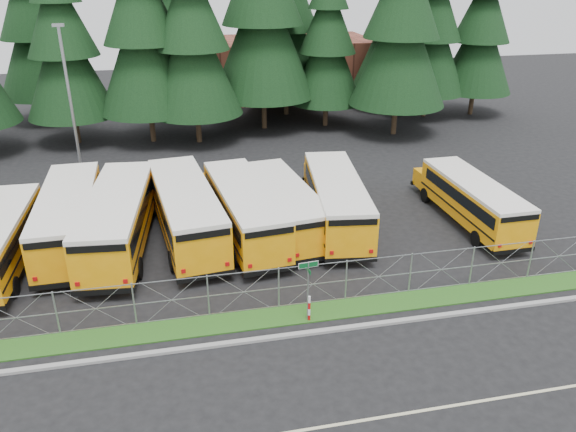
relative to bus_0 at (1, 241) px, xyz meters
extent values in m
plane|color=black|center=(13.42, -5.41, -1.37)|extent=(120.00, 120.00, 0.00)
cube|color=gray|center=(13.42, -8.51, -1.31)|extent=(50.00, 0.25, 0.12)
cube|color=#1E4814|center=(13.42, -7.11, -1.34)|extent=(50.00, 1.40, 0.06)
cube|color=beige|center=(13.42, -13.41, -1.36)|extent=(50.00, 0.12, 0.01)
cube|color=brown|center=(19.42, 34.59, 1.63)|extent=(22.00, 10.00, 6.00)
cylinder|color=#96999E|center=(13.41, -7.61, 0.03)|extent=(0.06, 0.06, 2.80)
cube|color=#0B5122|center=(13.41, -7.61, 1.31)|extent=(0.80, 0.10, 0.22)
cube|color=white|center=(13.41, -7.61, 1.31)|extent=(0.84, 0.10, 0.26)
cube|color=#0B5122|center=(13.41, -7.61, 1.07)|extent=(0.08, 0.55, 0.18)
cylinder|color=#B20C0C|center=(13.47, -7.63, -0.77)|extent=(0.11, 0.11, 1.20)
cylinder|color=#96999E|center=(2.21, 12.13, 3.63)|extent=(0.20, 0.20, 10.00)
cube|color=#96999E|center=(2.21, 12.13, 8.68)|extent=(0.70, 0.35, 0.18)
camera|label=1|loc=(8.55, -26.51, 12.42)|focal=35.00mm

